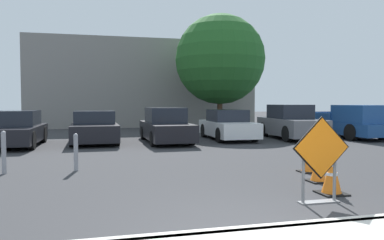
% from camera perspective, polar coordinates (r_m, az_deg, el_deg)
% --- Properties ---
extents(ground_plane, '(96.00, 96.00, 0.00)m').
position_cam_1_polar(ground_plane, '(14.68, -6.00, -4.12)').
color(ground_plane, '#333335').
extents(curb_lip, '(27.07, 0.20, 0.14)m').
position_cam_1_polar(curb_lip, '(5.15, 10.11, -16.45)').
color(curb_lip, beige).
rests_on(curb_lip, ground_plane).
extents(road_closed_sign, '(1.09, 0.20, 1.52)m').
position_cam_1_polar(road_closed_sign, '(6.86, 19.04, -5.11)').
color(road_closed_sign, black).
rests_on(road_closed_sign, ground_plane).
extents(traffic_cone_nearest, '(0.50, 0.50, 0.77)m').
position_cam_1_polar(traffic_cone_nearest, '(7.68, 20.52, -7.80)').
color(traffic_cone_nearest, black).
rests_on(traffic_cone_nearest, ground_plane).
extents(traffic_cone_second, '(0.45, 0.45, 0.64)m').
position_cam_1_polar(traffic_cone_second, '(8.75, 18.70, -6.91)').
color(traffic_cone_second, black).
rests_on(traffic_cone_second, ground_plane).
extents(traffic_cone_third, '(0.42, 0.42, 0.70)m').
position_cam_1_polar(traffic_cone_third, '(9.83, 17.23, -5.64)').
color(traffic_cone_third, black).
rests_on(traffic_cone_third, ground_plane).
extents(parked_car_second, '(1.93, 4.24, 1.41)m').
position_cam_1_polar(parked_car_second, '(16.34, -25.31, -1.36)').
color(parked_car_second, black).
rests_on(parked_car_second, ground_plane).
extents(parked_car_third, '(2.00, 4.08, 1.37)m').
position_cam_1_polar(parked_car_third, '(16.52, -14.64, -1.21)').
color(parked_car_third, black).
rests_on(parked_car_third, ground_plane).
extents(parked_car_fourth, '(1.86, 4.56, 1.51)m').
position_cam_1_polar(parked_car_fourth, '(16.35, -4.03, -1.01)').
color(parked_car_fourth, black).
rests_on(parked_car_fourth, ground_plane).
extents(parked_car_fifth, '(1.83, 4.15, 1.39)m').
position_cam_1_polar(parked_car_fifth, '(17.58, 5.44, -0.86)').
color(parked_car_fifth, white).
rests_on(parked_car_fifth, ground_plane).
extents(parked_car_sixth, '(2.01, 4.42, 1.63)m').
position_cam_1_polar(parked_car_sixth, '(18.43, 14.76, -0.46)').
color(parked_car_sixth, slate).
rests_on(parked_car_sixth, ground_plane).
extents(pickup_truck, '(2.22, 5.49, 1.61)m').
position_cam_1_polar(pickup_truck, '(19.92, 22.71, -0.41)').
color(pickup_truck, navy).
rests_on(pickup_truck, ground_plane).
extents(bollard_nearest, '(0.12, 0.12, 0.96)m').
position_cam_1_polar(bollard_nearest, '(10.00, -17.28, -4.55)').
color(bollard_nearest, gray).
rests_on(bollard_nearest, ground_plane).
extents(bollard_second, '(0.12, 0.12, 1.06)m').
position_cam_1_polar(bollard_second, '(10.23, -26.76, -4.28)').
color(bollard_second, gray).
rests_on(bollard_second, ground_plane).
extents(building_facade_backdrop, '(15.81, 5.00, 6.11)m').
position_cam_1_polar(building_facade_backdrop, '(28.13, -7.56, 5.40)').
color(building_facade_backdrop, gray).
rests_on(building_facade_backdrop, ground_plane).
extents(street_tree_behind_lot, '(5.45, 5.45, 7.07)m').
position_cam_1_polar(street_tree_behind_lot, '(23.11, 4.30, 9.19)').
color(street_tree_behind_lot, '#513823').
rests_on(street_tree_behind_lot, ground_plane).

